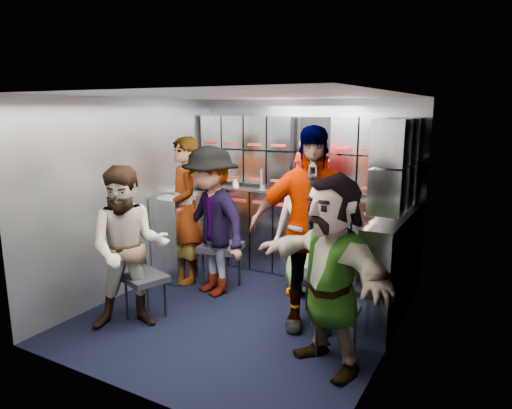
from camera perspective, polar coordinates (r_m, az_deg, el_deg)
The scene contains 29 objects.
floor at distance 4.64m, azimuth -1.52°, elevation -13.43°, with size 3.00×3.00×0.00m, color black.
wall_back at distance 5.61m, azimuth 6.28°, elevation 2.24°, with size 2.80×0.04×2.10m, color gray.
wall_left at distance 5.14m, azimuth -15.13°, elevation 1.01°, with size 0.04×3.00×2.10m, color gray.
wall_right at distance 3.79m, azimuth 16.91°, elevation -2.87°, with size 0.04×3.00×2.10m, color gray.
ceiling at distance 4.19m, azimuth -1.69°, elevation 13.48°, with size 2.80×3.00×0.02m, color silver.
cart_bank_back at distance 5.54m, azimuth 5.29°, elevation -3.74°, with size 2.68×0.38×0.99m, color #9CA1AC.
cart_bank_left at distance 5.54m, azimuth -9.21°, elevation -3.86°, with size 0.38×0.76×0.99m, color #9CA1AC.
counter at distance 5.43m, azimuth 5.40°, elevation 1.55°, with size 2.68×0.42×0.03m, color silver.
locker_bank_back at distance 5.42m, azimuth 5.76°, elevation 6.60°, with size 2.68×0.28×0.82m, color #9CA1AC.
locker_bank_right at distance 4.42m, azimuth 17.35°, elevation 4.95°, with size 0.28×1.00×0.82m, color #9CA1AC.
right_cabinet at distance 4.54m, azimuth 16.31°, elevation -7.67°, with size 0.28×1.20×1.00m, color #9CA1AC.
coffee_niche at distance 5.41m, azimuth 7.77°, elevation 6.33°, with size 0.46×0.16×0.84m, color black, non-canonical shape.
red_latch_strip at distance 5.27m, azimuth 4.49°, elevation -0.23°, with size 2.60×0.02×0.03m, color #A22215.
jump_seat_near_left at distance 4.52m, azimuth -13.71°, elevation -9.19°, with size 0.46×0.45×0.44m.
jump_seat_mid_left at distance 5.13m, azimuth -4.39°, elevation -5.61°, with size 0.48×0.47×0.50m.
jump_seat_center at distance 5.18m, azimuth 7.44°, elevation -6.02°, with size 0.47×0.46×0.45m.
jump_seat_mid_right at distance 4.42m, azimuth 7.45°, elevation -9.40°, with size 0.43×0.42×0.43m.
jump_seat_near_right at distance 3.84m, azimuth 10.05°, elevation -13.32°, with size 0.37×0.36×0.40m.
attendant_standing at distance 5.29m, azimuth -8.87°, elevation -0.74°, with size 0.61×0.40×1.68m, color black.
attendant_arc_a at distance 4.28m, azimuth -15.59°, elevation -5.32°, with size 0.73×0.57×1.50m, color black.
attendant_arc_b at distance 4.89m, azimuth -5.63°, elevation -2.14°, with size 1.04×0.60×1.61m, color black.
attendant_arc_c at distance 4.92m, azimuth 6.78°, elevation -2.22°, with size 0.77×0.50×1.58m, color black.
attendant_arc_d at distance 4.10m, azimuth 6.70°, elevation -3.15°, with size 1.08×0.45×1.85m, color black.
attendant_arc_e at distance 3.53m, azimuth 9.31°, elevation -8.41°, with size 1.42×0.45×1.54m, color black.
bottle_left at distance 5.56m, azimuth 0.81°, elevation 3.26°, with size 0.07×0.07×0.24m, color white.
bottle_mid at distance 5.35m, azimuth 5.48°, elevation 3.00°, with size 0.06×0.06×0.26m, color white.
bottle_right at distance 5.29m, azimuth 6.99°, elevation 2.81°, with size 0.06×0.06×0.25m, color white.
cup_left at distance 5.75m, azimuth -2.54°, elevation 2.78°, with size 0.08×0.08×0.09m, color #C3B38A.
cup_right at distance 5.04m, azimuth 15.63°, elevation 1.06°, with size 0.08×0.08×0.09m, color #C3B38A.
Camera 1 is at (2.15, -3.60, 1.98)m, focal length 32.00 mm.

